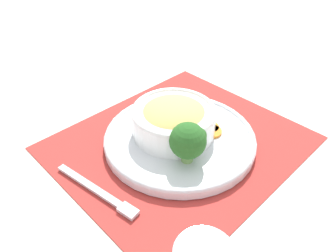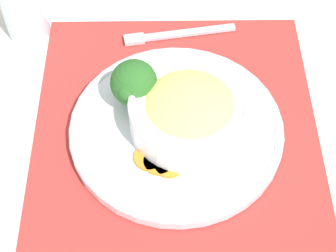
% 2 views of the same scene
% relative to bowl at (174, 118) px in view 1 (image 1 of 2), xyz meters
% --- Properties ---
extents(ground_plane, '(4.00, 4.00, 0.00)m').
position_rel_bowl_xyz_m(ground_plane, '(0.00, 0.02, -0.05)').
color(ground_plane, beige).
extents(placemat, '(0.48, 0.42, 0.00)m').
position_rel_bowl_xyz_m(placemat, '(0.00, 0.02, -0.05)').
color(placemat, '#B2332D').
rests_on(placemat, ground_plane).
extents(plate, '(0.30, 0.30, 0.02)m').
position_rel_bowl_xyz_m(plate, '(0.00, 0.02, -0.04)').
color(plate, silver).
rests_on(plate, placemat).
extents(bowl, '(0.17, 0.17, 0.07)m').
position_rel_bowl_xyz_m(bowl, '(0.00, 0.00, 0.00)').
color(bowl, white).
rests_on(bowl, plate).
extents(broccoli_floret, '(0.07, 0.07, 0.08)m').
position_rel_bowl_xyz_m(broccoli_floret, '(0.04, 0.07, 0.01)').
color(broccoli_floret, '#759E51').
rests_on(broccoli_floret, plate).
extents(carrot_slice_near, '(0.04, 0.04, 0.01)m').
position_rel_bowl_xyz_m(carrot_slice_near, '(-0.05, 0.06, -0.03)').
color(carrot_slice_near, orange).
rests_on(carrot_slice_near, plate).
extents(carrot_slice_middle, '(0.04, 0.04, 0.01)m').
position_rel_bowl_xyz_m(carrot_slice_middle, '(-0.06, 0.04, -0.03)').
color(carrot_slice_middle, orange).
rests_on(carrot_slice_middle, plate).
extents(carrot_slice_far, '(0.04, 0.04, 0.01)m').
position_rel_bowl_xyz_m(carrot_slice_far, '(-0.06, 0.03, -0.03)').
color(carrot_slice_far, orange).
rests_on(carrot_slice_far, plate).
extents(fork, '(0.04, 0.18, 0.01)m').
position_rel_bowl_xyz_m(fork, '(0.19, 0.02, -0.05)').
color(fork, silver).
rests_on(fork, placemat).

